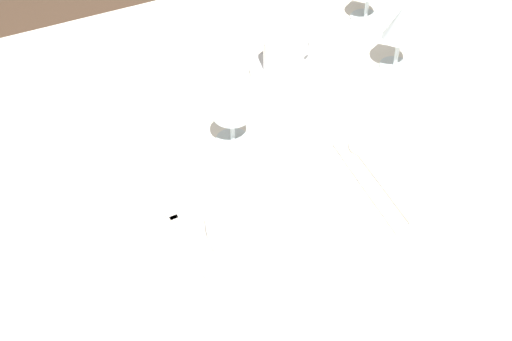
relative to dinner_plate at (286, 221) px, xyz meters
name	(u,v)px	position (x,y,z in m)	size (l,w,h in m)	color
dining_table	(229,180)	(-0.02, 0.21, -0.09)	(1.80, 1.11, 0.74)	silver
dinner_plate	(286,221)	(0.00, 0.00, 0.00)	(0.27, 0.27, 0.02)	white
fork_outer	(190,244)	(-0.16, 0.03, -0.01)	(0.03, 0.22, 0.00)	beige
dinner_knife	(368,188)	(0.17, 0.01, -0.01)	(0.03, 0.24, 0.00)	beige
spoon_soup	(373,170)	(0.20, 0.05, -0.01)	(0.03, 0.22, 0.01)	beige
saucer_left	(283,70)	(0.19, 0.38, 0.00)	(0.14, 0.14, 0.01)	white
coffee_cup_left	(284,54)	(0.19, 0.38, 0.04)	(0.11, 0.09, 0.07)	white
wine_glass_left	(232,104)	(0.00, 0.23, 0.08)	(0.07, 0.07, 0.13)	silver
wine_glass_right	(402,24)	(0.41, 0.29, 0.10)	(0.07, 0.07, 0.15)	silver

